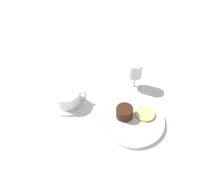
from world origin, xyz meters
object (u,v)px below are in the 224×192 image
dinner_plate (134,121)px  fork (170,109)px  coffee_cup (68,97)px  dessert_cake (125,112)px  wine_glass (135,72)px

dinner_plate → fork: (0.15, 0.03, -0.01)m
coffee_cup → dessert_cake: bearing=-28.5°
coffee_cup → dessert_cake: (0.20, -0.11, -0.00)m
dinner_plate → fork: bearing=12.3°
wine_glass → dessert_cake: wine_glass is taller
coffee_cup → dessert_cake: 0.22m
dessert_cake → dinner_plate: bearing=-37.9°
dessert_cake → coffee_cup: bearing=151.5°
dinner_plate → dessert_cake: (-0.03, 0.02, 0.03)m
dinner_plate → wine_glass: (0.05, 0.18, 0.07)m
fork → wine_glass: bearing=124.9°
dinner_plate → fork: dinner_plate is taller
dinner_plate → dessert_cake: 0.05m
dessert_cake → wine_glass: bearing=64.8°
dinner_plate → wine_glass: size_ratio=1.87×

